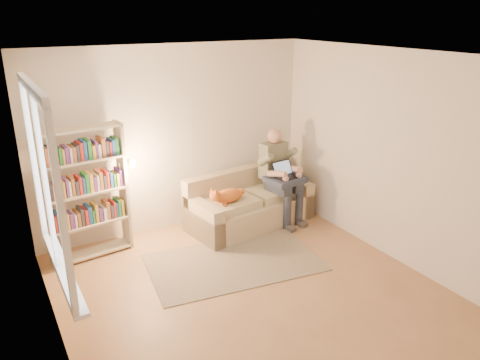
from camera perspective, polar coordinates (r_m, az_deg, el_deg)
floor at (r=5.33m, az=2.18°, el=-14.28°), size 4.50×4.50×0.00m
ceiling at (r=4.43m, az=2.63°, el=14.77°), size 4.00×4.50×0.02m
wall_left at (r=4.11m, az=-22.12°, el=-6.01°), size 0.02×4.50×2.60m
wall_right at (r=5.98m, az=18.88°, el=2.35°), size 0.02×4.50×2.60m
wall_back at (r=6.65m, az=-7.97°, el=4.95°), size 4.00×0.02×2.60m
wall_front at (r=3.26m, az=24.46°, el=-13.46°), size 4.00×0.02×2.60m
window at (r=4.27m, az=-21.96°, el=-3.92°), size 0.12×1.52×1.69m
sofa at (r=6.93m, az=1.07°, el=-3.14°), size 1.92×1.05×0.78m
person at (r=6.92m, az=4.78°, el=1.10°), size 0.46×0.67×1.39m
cat at (r=6.47m, az=-1.39°, el=-1.83°), size 0.64×0.28×0.24m
blanket at (r=6.85m, az=5.47°, el=0.06°), size 0.57×0.49×0.09m
laptop at (r=6.82m, az=5.43°, el=0.87°), size 0.37×0.34×0.28m
bookshelf at (r=6.08m, az=-18.31°, el=-0.85°), size 1.16×0.38×1.71m
rug at (r=5.99m, az=-0.72°, el=-10.00°), size 2.26×1.52×0.01m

